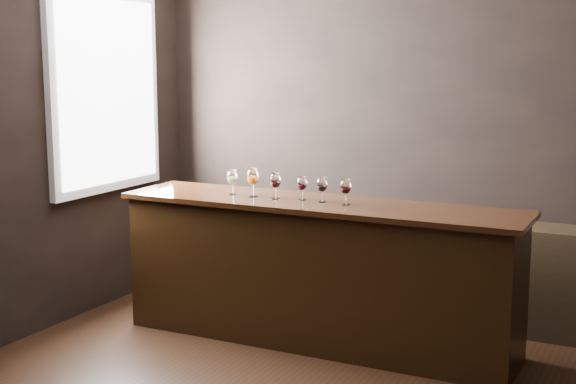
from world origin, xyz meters
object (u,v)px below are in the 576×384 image
at_px(glass_red_b, 302,184).
at_px(glass_red_d, 346,187).
at_px(glass_red_a, 275,181).
at_px(glass_red_c, 322,185).
at_px(bar_counter, 318,275).
at_px(back_bar_shelf, 446,269).
at_px(glass_white, 232,178).
at_px(glass_amber, 253,177).

relative_size(glass_red_b, glass_red_d, 0.94).
relative_size(glass_red_a, glass_red_c, 1.08).
bearing_deg(bar_counter, glass_red_d, -4.43).
bearing_deg(glass_red_c, back_bar_shelf, 53.95).
xyz_separation_m(glass_red_b, glass_red_c, (0.16, -0.02, 0.01)).
xyz_separation_m(bar_counter, glass_red_b, (-0.14, 0.02, 0.65)).
bearing_deg(back_bar_shelf, glass_red_d, -117.19).
height_order(glass_red_a, glass_red_c, glass_red_a).
bearing_deg(glass_red_a, back_bar_shelf, 42.79).
distance_m(glass_red_b, glass_red_d, 0.35).
relative_size(glass_white, glass_red_a, 0.97).
bearing_deg(bar_counter, glass_red_a, -175.11).
xyz_separation_m(glass_white, glass_red_d, (0.90, 0.00, -0.00)).
bearing_deg(glass_red_a, glass_red_b, 14.72).
bearing_deg(glass_red_d, back_bar_shelf, 62.81).
distance_m(glass_red_a, glass_red_c, 0.35).
bearing_deg(glass_red_b, glass_amber, -173.42).
xyz_separation_m(back_bar_shelf, glass_red_c, (-0.66, -0.90, 0.74)).
relative_size(glass_white, glass_amber, 0.88).
height_order(glass_white, glass_red_a, glass_red_a).
xyz_separation_m(glass_red_b, glass_red_d, (0.35, -0.03, 0.01)).
relative_size(back_bar_shelf, glass_amber, 10.60).
xyz_separation_m(bar_counter, back_bar_shelf, (0.68, 0.90, -0.09)).
relative_size(bar_counter, glass_red_c, 15.92).
xyz_separation_m(back_bar_shelf, glass_red_b, (-0.82, -0.88, 0.74)).
distance_m(glass_white, glass_red_d, 0.90).
bearing_deg(glass_red_b, back_bar_shelf, 47.16).
height_order(back_bar_shelf, glass_white, glass_white).
height_order(bar_counter, glass_red_d, glass_red_d).
xyz_separation_m(glass_red_c, glass_red_d, (0.19, -0.01, 0.00)).
distance_m(bar_counter, back_bar_shelf, 1.14).
distance_m(glass_amber, glass_red_d, 0.73).
xyz_separation_m(glass_amber, glass_red_a, (0.19, -0.01, -0.01)).
distance_m(back_bar_shelf, glass_red_d, 1.27).
xyz_separation_m(bar_counter, glass_red_a, (-0.33, -0.03, 0.66)).
relative_size(glass_white, glass_red_b, 1.10).
bearing_deg(glass_red_c, glass_white, -178.78).
height_order(glass_red_b, glass_red_c, glass_red_c).
height_order(glass_red_a, glass_red_b, glass_red_a).
height_order(glass_white, glass_red_d, glass_white).
bearing_deg(glass_red_d, glass_amber, -179.18).
height_order(bar_counter, glass_red_b, glass_red_b).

